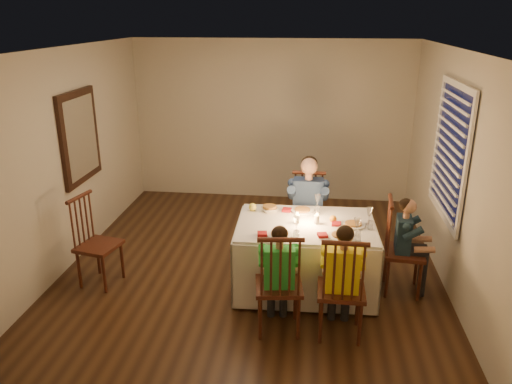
# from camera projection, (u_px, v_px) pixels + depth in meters

# --- Properties ---
(ground) EXTENTS (5.00, 5.00, 0.00)m
(ground) POSITION_uv_depth(u_px,v_px,m) (253.00, 265.00, 6.22)
(ground) COLOR black
(ground) RESTS_ON ground
(wall_left) EXTENTS (0.02, 5.00, 2.60)m
(wall_left) POSITION_uv_depth(u_px,v_px,m) (68.00, 159.00, 6.03)
(wall_left) COLOR #BAB39E
(wall_left) RESTS_ON ground
(wall_right) EXTENTS (0.02, 5.00, 2.60)m
(wall_right) POSITION_uv_depth(u_px,v_px,m) (453.00, 172.00, 5.53)
(wall_right) COLOR #BAB39E
(wall_right) RESTS_ON ground
(wall_back) EXTENTS (4.50, 0.02, 2.60)m
(wall_back) POSITION_uv_depth(u_px,v_px,m) (271.00, 121.00, 8.12)
(wall_back) COLOR #BAB39E
(wall_back) RESTS_ON ground
(ceiling) EXTENTS (5.00, 5.00, 0.00)m
(ceiling) POSITION_uv_depth(u_px,v_px,m) (252.00, 49.00, 5.34)
(ceiling) COLOR white
(ceiling) RESTS_ON wall_back
(dining_table) EXTENTS (1.56, 1.14, 0.77)m
(dining_table) POSITION_uv_depth(u_px,v_px,m) (306.00, 242.00, 5.52)
(dining_table) COLOR silver
(dining_table) RESTS_ON ground
(chair_adult) EXTENTS (0.45, 0.43, 1.08)m
(chair_adult) POSITION_uv_depth(u_px,v_px,m) (306.00, 255.00, 6.47)
(chair_adult) COLOR #3D1A10
(chair_adult) RESTS_ON ground
(chair_near_left) EXTENTS (0.50, 0.48, 1.08)m
(chair_near_left) POSITION_uv_depth(u_px,v_px,m) (278.00, 328.00, 4.96)
(chair_near_left) COLOR #3D1A10
(chair_near_left) RESTS_ON ground
(chair_near_right) EXTENTS (0.45, 0.43, 1.08)m
(chair_near_right) POSITION_uv_depth(u_px,v_px,m) (338.00, 333.00, 4.89)
(chair_near_right) COLOR #3D1A10
(chair_near_right) RESTS_ON ground
(chair_end) EXTENTS (0.46, 0.48, 1.08)m
(chair_end) POSITION_uv_depth(u_px,v_px,m) (400.00, 290.00, 5.65)
(chair_end) COLOR #3D1A10
(chair_end) RESTS_ON ground
(chair_extra) EXTENTS (0.50, 0.52, 1.06)m
(chair_extra) POSITION_uv_depth(u_px,v_px,m) (103.00, 282.00, 5.81)
(chair_extra) COLOR #3D1A10
(chair_extra) RESTS_ON ground
(adult) EXTENTS (0.50, 0.46, 1.32)m
(adult) POSITION_uv_depth(u_px,v_px,m) (306.00, 255.00, 6.47)
(adult) COLOR navy
(adult) RESTS_ON ground
(child_green) EXTENTS (0.42, 0.40, 1.12)m
(child_green) POSITION_uv_depth(u_px,v_px,m) (278.00, 328.00, 4.96)
(child_green) COLOR green
(child_green) RESTS_ON ground
(child_yellow) EXTENTS (0.41, 0.38, 1.16)m
(child_yellow) POSITION_uv_depth(u_px,v_px,m) (338.00, 333.00, 4.89)
(child_yellow) COLOR yellow
(child_yellow) RESTS_ON ground
(child_teal) EXTENTS (0.37, 0.40, 1.11)m
(child_teal) POSITION_uv_depth(u_px,v_px,m) (400.00, 290.00, 5.65)
(child_teal) COLOR #172B3A
(child_teal) RESTS_ON ground
(setting_adult) EXTENTS (0.27, 0.27, 0.02)m
(setting_adult) POSITION_uv_depth(u_px,v_px,m) (302.00, 211.00, 5.76)
(setting_adult) COLOR silver
(setting_adult) RESTS_ON dining_table
(setting_green) EXTENTS (0.27, 0.27, 0.02)m
(setting_green) POSITION_uv_depth(u_px,v_px,m) (280.00, 235.00, 5.13)
(setting_green) COLOR silver
(setting_green) RESTS_ON dining_table
(setting_yellow) EXTENTS (0.27, 0.27, 0.02)m
(setting_yellow) POSITION_uv_depth(u_px,v_px,m) (340.00, 236.00, 5.10)
(setting_yellow) COLOR silver
(setting_yellow) RESTS_ON dining_table
(setting_teal) EXTENTS (0.27, 0.27, 0.02)m
(setting_teal) POSITION_uv_depth(u_px,v_px,m) (353.00, 225.00, 5.38)
(setting_teal) COLOR silver
(setting_teal) RESTS_ON dining_table
(candle_left) EXTENTS (0.06, 0.06, 0.10)m
(candle_left) POSITION_uv_depth(u_px,v_px,m) (297.00, 219.00, 5.43)
(candle_left) COLOR silver
(candle_left) RESTS_ON dining_table
(candle_right) EXTENTS (0.06, 0.06, 0.10)m
(candle_right) POSITION_uv_depth(u_px,v_px,m) (317.00, 219.00, 5.41)
(candle_right) COLOR silver
(candle_right) RESTS_ON dining_table
(squash) EXTENTS (0.09, 0.09, 0.09)m
(squash) POSITION_uv_depth(u_px,v_px,m) (252.00, 207.00, 5.78)
(squash) COLOR #FFE843
(squash) RESTS_ON dining_table
(orange_fruit) EXTENTS (0.08, 0.08, 0.08)m
(orange_fruit) POSITION_uv_depth(u_px,v_px,m) (333.00, 219.00, 5.45)
(orange_fruit) COLOR orange
(orange_fruit) RESTS_ON dining_table
(serving_bowl) EXTENTS (0.25, 0.25, 0.05)m
(serving_bowl) POSITION_uv_depth(u_px,v_px,m) (270.00, 209.00, 5.77)
(serving_bowl) COLOR silver
(serving_bowl) RESTS_ON dining_table
(wall_mirror) EXTENTS (0.06, 0.95, 1.15)m
(wall_mirror) POSITION_uv_depth(u_px,v_px,m) (80.00, 137.00, 6.24)
(wall_mirror) COLOR black
(wall_mirror) RESTS_ON wall_left
(window_blinds) EXTENTS (0.07, 1.34, 1.54)m
(window_blinds) POSITION_uv_depth(u_px,v_px,m) (449.00, 152.00, 5.56)
(window_blinds) COLOR black
(window_blinds) RESTS_ON wall_right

